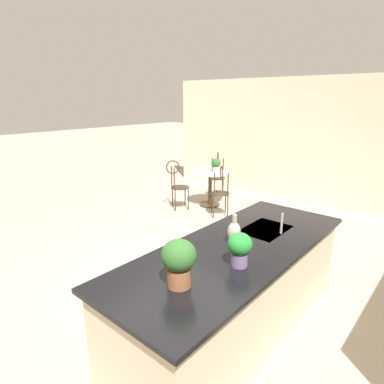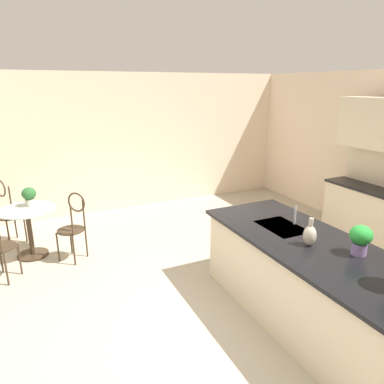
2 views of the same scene
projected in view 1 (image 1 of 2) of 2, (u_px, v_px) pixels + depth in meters
ground_plane at (190, 286)px, 4.10m from camera, size 40.00×40.00×0.00m
wall_left_window at (324, 143)px, 6.83m from camera, size 0.12×7.80×2.70m
kitchen_island at (235, 288)px, 3.22m from camera, size 2.80×1.06×0.92m
bistro_table at (210, 186)px, 7.04m from camera, size 0.80×0.80×0.74m
chair_near_window at (217, 173)px, 7.67m from camera, size 0.52×0.52×1.04m
chair_by_island at (177, 182)px, 6.79m from camera, size 0.53×0.53×1.04m
chair_toward_desk at (220, 189)px, 6.34m from camera, size 0.54×0.54×1.04m
sink_faucet at (282, 224)px, 3.35m from camera, size 0.02×0.02×0.22m
potted_plant_on_table at (216, 164)px, 6.97m from camera, size 0.20×0.20×0.28m
potted_plant_counter_far at (179, 260)px, 2.39m from camera, size 0.26×0.26×0.37m
potted_plant_counter_near at (240, 247)px, 2.69m from camera, size 0.21×0.21×0.29m
vase_on_counter at (234, 232)px, 3.14m from camera, size 0.13×0.13×0.29m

